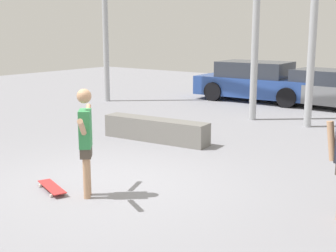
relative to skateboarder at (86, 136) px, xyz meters
name	(u,v)px	position (x,y,z in m)	size (l,w,h in m)	color
ground_plane	(109,185)	(-0.12, 0.59, -0.97)	(36.00, 36.00, 0.00)	gray
skateboarder	(86,136)	(0.00, 0.00, 0.00)	(0.99, 1.08, 1.69)	tan
skateboard	(52,187)	(-0.65, -0.17, -0.90)	(0.84, 0.48, 0.08)	red
grind_box	(156,130)	(-1.50, 3.53, -0.70)	(2.63, 0.47, 0.52)	slate
parked_car_blue	(258,82)	(-2.51, 10.62, -0.28)	(4.56, 2.17, 1.41)	#284793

